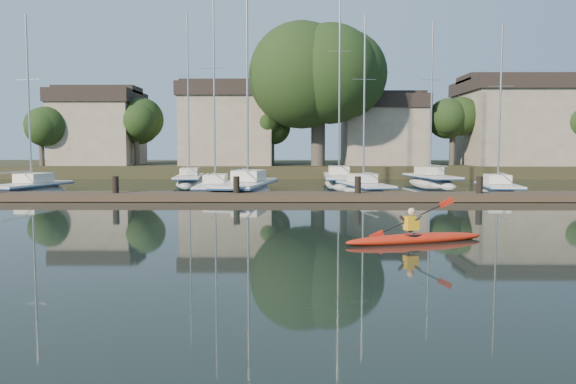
{
  "coord_description": "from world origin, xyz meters",
  "views": [
    {
      "loc": [
        -0.25,
        -13.63,
        2.68
      ],
      "look_at": [
        -0.38,
        4.48,
        1.2
      ],
      "focal_mm": 35.0,
      "sensor_mm": 36.0,
      "label": 1
    }
  ],
  "objects_px": {
    "sailboat_2": "(247,197)",
    "sailboat_5": "(189,185)",
    "sailboat_0": "(30,197)",
    "sailboat_1": "(215,196)",
    "kayak": "(415,237)",
    "sailboat_6": "(339,186)",
    "sailboat_3": "(364,195)",
    "sailboat_7": "(431,186)",
    "sailboat_4": "(498,197)",
    "dock": "(297,196)"
  },
  "relations": [
    {
      "from": "kayak",
      "to": "sailboat_6",
      "type": "xyz_separation_m",
      "value": [
        -0.04,
        25.05,
        -0.35
      ]
    },
    {
      "from": "sailboat_2",
      "to": "sailboat_1",
      "type": "bearing_deg",
      "value": -174.74
    },
    {
      "from": "kayak",
      "to": "dock",
      "type": "xyz_separation_m",
      "value": [
        -3.18,
        12.11,
        0.04
      ]
    },
    {
      "from": "sailboat_7",
      "to": "dock",
      "type": "bearing_deg",
      "value": -135.61
    },
    {
      "from": "sailboat_0",
      "to": "sailboat_6",
      "type": "height_order",
      "value": "sailboat_6"
    },
    {
      "from": "kayak",
      "to": "sailboat_0",
      "type": "distance_m",
      "value": 24.52
    },
    {
      "from": "sailboat_1",
      "to": "sailboat_7",
      "type": "relative_size",
      "value": 0.95
    },
    {
      "from": "sailboat_2",
      "to": "sailboat_5",
      "type": "height_order",
      "value": "sailboat_2"
    },
    {
      "from": "kayak",
      "to": "dock",
      "type": "height_order",
      "value": "kayak"
    },
    {
      "from": "sailboat_4",
      "to": "sailboat_0",
      "type": "bearing_deg",
      "value": -171.53
    },
    {
      "from": "sailboat_3",
      "to": "sailboat_7",
      "type": "distance_m",
      "value": 9.7
    },
    {
      "from": "sailboat_2",
      "to": "sailboat_3",
      "type": "distance_m",
      "value": 6.83
    },
    {
      "from": "sailboat_4",
      "to": "sailboat_7",
      "type": "distance_m",
      "value": 8.66
    },
    {
      "from": "sailboat_2",
      "to": "sailboat_3",
      "type": "relative_size",
      "value": 1.41
    },
    {
      "from": "sailboat_0",
      "to": "sailboat_7",
      "type": "distance_m",
      "value": 26.4
    },
    {
      "from": "sailboat_5",
      "to": "sailboat_6",
      "type": "height_order",
      "value": "sailboat_6"
    },
    {
      "from": "sailboat_4",
      "to": "kayak",
      "type": "bearing_deg",
      "value": -108.73
    },
    {
      "from": "kayak",
      "to": "sailboat_1",
      "type": "distance_m",
      "value": 18.35
    },
    {
      "from": "sailboat_2",
      "to": "sailboat_6",
      "type": "distance_m",
      "value": 10.47
    },
    {
      "from": "kayak",
      "to": "dock",
      "type": "relative_size",
      "value": 0.12
    },
    {
      "from": "dock",
      "to": "sailboat_2",
      "type": "xyz_separation_m",
      "value": [
        -2.83,
        4.35,
        -0.4
      ]
    },
    {
      "from": "sailboat_7",
      "to": "sailboat_0",
      "type": "bearing_deg",
      "value": -169.08
    },
    {
      "from": "sailboat_2",
      "to": "sailboat_6",
      "type": "bearing_deg",
      "value": 63.75
    },
    {
      "from": "sailboat_1",
      "to": "sailboat_3",
      "type": "xyz_separation_m",
      "value": [
        8.66,
        0.49,
        -0.0
      ]
    },
    {
      "from": "dock",
      "to": "sailboat_2",
      "type": "height_order",
      "value": "sailboat_2"
    },
    {
      "from": "sailboat_2",
      "to": "dock",
      "type": "bearing_deg",
      "value": -48.31
    },
    {
      "from": "sailboat_5",
      "to": "dock",
      "type": "bearing_deg",
      "value": -65.46
    },
    {
      "from": "sailboat_3",
      "to": "sailboat_6",
      "type": "xyz_separation_m",
      "value": [
        -0.82,
        8.0,
        -0.02
      ]
    },
    {
      "from": "sailboat_4",
      "to": "sailboat_5",
      "type": "bearing_deg",
      "value": 163.0
    },
    {
      "from": "sailboat_4",
      "to": "sailboat_7",
      "type": "xyz_separation_m",
      "value": [
        -1.72,
        8.49,
        -0.02
      ]
    },
    {
      "from": "sailboat_3",
      "to": "sailboat_7",
      "type": "bearing_deg",
      "value": 41.71
    },
    {
      "from": "dock",
      "to": "sailboat_4",
      "type": "distance_m",
      "value": 12.25
    },
    {
      "from": "kayak",
      "to": "sailboat_6",
      "type": "bearing_deg",
      "value": 72.06
    },
    {
      "from": "sailboat_5",
      "to": "sailboat_7",
      "type": "height_order",
      "value": "sailboat_5"
    },
    {
      "from": "sailboat_0",
      "to": "sailboat_1",
      "type": "relative_size",
      "value": 0.92
    },
    {
      "from": "sailboat_0",
      "to": "dock",
      "type": "bearing_deg",
      "value": -4.48
    },
    {
      "from": "dock",
      "to": "sailboat_0",
      "type": "height_order",
      "value": "sailboat_0"
    },
    {
      "from": "sailboat_0",
      "to": "sailboat_1",
      "type": "height_order",
      "value": "sailboat_1"
    },
    {
      "from": "dock",
      "to": "sailboat_7",
      "type": "xyz_separation_m",
      "value": [
        9.76,
        12.72,
        -0.4
      ]
    },
    {
      "from": "sailboat_3",
      "to": "sailboat_7",
      "type": "height_order",
      "value": "sailboat_7"
    },
    {
      "from": "sailboat_4",
      "to": "sailboat_1",
      "type": "bearing_deg",
      "value": -172.58
    },
    {
      "from": "sailboat_2",
      "to": "sailboat_7",
      "type": "bearing_deg",
      "value": 42.19
    },
    {
      "from": "dock",
      "to": "sailboat_4",
      "type": "height_order",
      "value": "sailboat_4"
    },
    {
      "from": "sailboat_2",
      "to": "sailboat_6",
      "type": "xyz_separation_m",
      "value": [
        5.98,
        8.59,
        0.01
      ]
    },
    {
      "from": "sailboat_1",
      "to": "sailboat_2",
      "type": "distance_m",
      "value": 1.86
    },
    {
      "from": "sailboat_1",
      "to": "sailboat_4",
      "type": "bearing_deg",
      "value": -1.87
    },
    {
      "from": "sailboat_6",
      "to": "sailboat_4",
      "type": "bearing_deg",
      "value": -43.99
    },
    {
      "from": "kayak",
      "to": "sailboat_1",
      "type": "xyz_separation_m",
      "value": [
        -7.87,
        16.57,
        -0.33
      ]
    },
    {
      "from": "kayak",
      "to": "sailboat_5",
      "type": "bearing_deg",
      "value": 95.32
    },
    {
      "from": "kayak",
      "to": "sailboat_3",
      "type": "distance_m",
      "value": 17.07
    }
  ]
}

